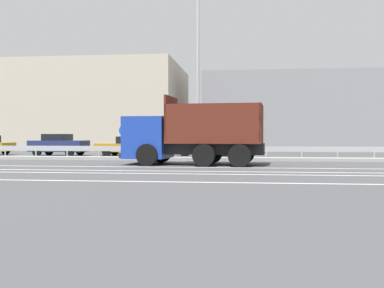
{
  "coord_description": "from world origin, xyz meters",
  "views": [
    {
      "loc": [
        3.77,
        -23.19,
        1.47
      ],
      "look_at": [
        1.03,
        0.54,
        0.98
      ],
      "focal_mm": 42.0,
      "sensor_mm": 36.0,
      "label": 1
    }
  ],
  "objects_px": {
    "dump_truck": "(178,140)",
    "median_road_sign": "(124,142)",
    "parked_car_4": "(132,146)",
    "parked_car_3": "(59,145)",
    "street_lamp_1": "(198,64)",
    "parked_car_5": "(204,146)"
  },
  "relations": [
    {
      "from": "dump_truck",
      "to": "median_road_sign",
      "type": "relative_size",
      "value": 3.39
    },
    {
      "from": "median_road_sign",
      "to": "parked_car_4",
      "type": "xyz_separation_m",
      "value": [
        -0.67,
        4.58,
        -0.37
      ]
    },
    {
      "from": "median_road_sign",
      "to": "parked_car_3",
      "type": "height_order",
      "value": "median_road_sign"
    },
    {
      "from": "median_road_sign",
      "to": "parked_car_3",
      "type": "distance_m",
      "value": 7.28
    },
    {
      "from": "median_road_sign",
      "to": "parked_car_3",
      "type": "relative_size",
      "value": 0.52
    },
    {
      "from": "median_road_sign",
      "to": "parked_car_3",
      "type": "bearing_deg",
      "value": 143.48
    },
    {
      "from": "median_road_sign",
      "to": "street_lamp_1",
      "type": "bearing_deg",
      "value": -0.26
    },
    {
      "from": "dump_truck",
      "to": "street_lamp_1",
      "type": "xyz_separation_m",
      "value": [
        0.61,
        3.74,
        4.31
      ]
    },
    {
      "from": "median_road_sign",
      "to": "street_lamp_1",
      "type": "relative_size",
      "value": 0.2
    },
    {
      "from": "median_road_sign",
      "to": "parked_car_3",
      "type": "xyz_separation_m",
      "value": [
        -5.84,
        4.33,
        -0.29
      ]
    },
    {
      "from": "parked_car_5",
      "to": "median_road_sign",
      "type": "bearing_deg",
      "value": -51.36
    },
    {
      "from": "dump_truck",
      "to": "parked_car_3",
      "type": "distance_m",
      "value": 12.56
    },
    {
      "from": "parked_car_4",
      "to": "parked_car_3",
      "type": "bearing_deg",
      "value": 96.09
    },
    {
      "from": "street_lamp_1",
      "to": "median_road_sign",
      "type": "bearing_deg",
      "value": 179.74
    },
    {
      "from": "dump_truck",
      "to": "parked_car_4",
      "type": "xyz_separation_m",
      "value": [
        -4.42,
        8.34,
        -0.54
      ]
    },
    {
      "from": "dump_truck",
      "to": "parked_car_4",
      "type": "height_order",
      "value": "dump_truck"
    },
    {
      "from": "street_lamp_1",
      "to": "dump_truck",
      "type": "bearing_deg",
      "value": -99.19
    },
    {
      "from": "street_lamp_1",
      "to": "parked_car_5",
      "type": "relative_size",
      "value": 2.42
    },
    {
      "from": "street_lamp_1",
      "to": "parked_car_3",
      "type": "relative_size",
      "value": 2.56
    },
    {
      "from": "parked_car_3",
      "to": "parked_car_4",
      "type": "xyz_separation_m",
      "value": [
        5.17,
        0.25,
        -0.08
      ]
    },
    {
      "from": "parked_car_3",
      "to": "parked_car_5",
      "type": "relative_size",
      "value": 0.95
    },
    {
      "from": "dump_truck",
      "to": "parked_car_5",
      "type": "xyz_separation_m",
      "value": [
        0.59,
        7.88,
        -0.48
      ]
    }
  ]
}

